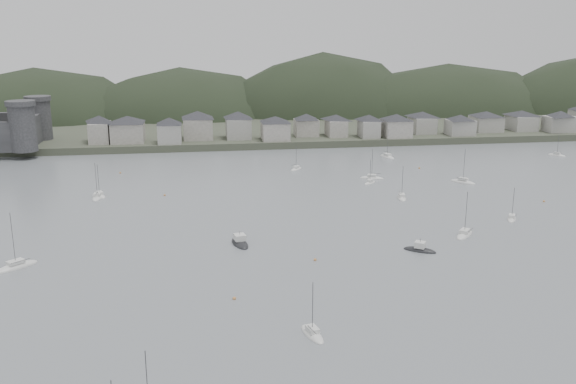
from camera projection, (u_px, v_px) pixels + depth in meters
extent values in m
plane|color=slate|center=(356.00, 341.00, 101.71)|extent=(900.00, 900.00, 0.00)
cube|color=#383D2D|center=(235.00, 111.00, 383.61)|extent=(900.00, 250.00, 3.00)
ellipsoid|color=black|center=(41.00, 140.00, 348.37)|extent=(138.98, 92.48, 81.13)
ellipsoid|color=black|center=(182.00, 136.00, 360.62)|extent=(132.08, 90.41, 79.74)
ellipsoid|color=black|center=(322.00, 137.00, 373.41)|extent=(133.88, 88.37, 101.41)
ellipsoid|color=black|center=(444.00, 132.00, 378.95)|extent=(165.81, 81.78, 82.55)
cylinder|color=#2D2D30|center=(23.00, 129.00, 244.17)|extent=(10.00, 10.00, 18.00)
cylinder|color=#2D2D30|center=(40.00, 120.00, 271.09)|extent=(10.00, 10.00, 17.00)
cube|color=#2D2D30|center=(32.00, 131.00, 258.32)|extent=(3.50, 30.00, 12.00)
cube|color=gray|center=(100.00, 133.00, 264.55)|extent=(8.34, 12.91, 8.59)
pyramid|color=#252529|center=(99.00, 119.00, 263.09)|extent=(15.78, 15.78, 3.01)
cube|color=gray|center=(128.00, 132.00, 265.66)|extent=(13.68, 13.35, 8.36)
pyramid|color=#252529|center=(127.00, 119.00, 264.24)|extent=(20.07, 20.07, 2.93)
cube|color=gray|center=(170.00, 134.00, 263.20)|extent=(9.78, 10.20, 8.08)
pyramid|color=#252529|center=(169.00, 121.00, 261.82)|extent=(14.83, 14.83, 2.83)
cube|color=gray|center=(198.00, 128.00, 274.03)|extent=(12.59, 13.33, 9.09)
pyramid|color=#252529|center=(197.00, 115.00, 272.49)|extent=(19.24, 19.24, 3.18)
cube|color=gray|center=(238.00, 128.00, 275.16)|extent=(10.74, 12.17, 8.87)
pyramid|color=#252529|center=(238.00, 115.00, 273.66)|extent=(17.01, 17.01, 3.10)
cube|color=gray|center=(275.00, 131.00, 271.30)|extent=(11.63, 12.09, 7.69)
pyramid|color=#252529|center=(275.00, 119.00, 269.99)|extent=(17.61, 17.61, 2.69)
cube|color=gray|center=(306.00, 128.00, 281.85)|extent=(10.37, 9.35, 7.44)
pyramid|color=#252529|center=(306.00, 117.00, 280.58)|extent=(14.65, 14.65, 2.60)
cube|color=gray|center=(336.00, 128.00, 281.52)|extent=(8.24, 12.20, 7.22)
pyramid|color=#252529|center=(336.00, 117.00, 280.29)|extent=(15.17, 15.17, 2.53)
cube|color=gray|center=(369.00, 129.00, 278.49)|extent=(8.06, 10.91, 7.46)
pyramid|color=#252529|center=(369.00, 118.00, 277.22)|extent=(14.08, 14.08, 2.61)
cube|color=gray|center=(396.00, 128.00, 278.82)|extent=(11.73, 11.78, 7.66)
pyramid|color=#252529|center=(397.00, 117.00, 277.52)|extent=(17.46, 17.46, 2.68)
cube|color=gray|center=(422.00, 125.00, 290.59)|extent=(10.19, 13.02, 7.33)
pyramid|color=#252529|center=(423.00, 114.00, 289.34)|extent=(17.23, 17.23, 2.57)
cube|color=gray|center=(460.00, 127.00, 284.35)|extent=(11.70, 9.81, 6.88)
pyramid|color=#252529|center=(461.00, 117.00, 283.18)|extent=(15.97, 15.97, 2.41)
cube|color=gray|center=(486.00, 124.00, 295.24)|extent=(12.83, 12.48, 7.00)
pyramid|color=#252529|center=(487.00, 114.00, 294.05)|extent=(18.79, 18.79, 2.45)
cube|color=gray|center=(521.00, 123.00, 298.40)|extent=(11.07, 13.50, 6.97)
pyramid|color=#252529|center=(522.00, 113.00, 297.22)|extent=(18.25, 18.25, 2.44)
cube|color=gray|center=(560.00, 124.00, 293.20)|extent=(13.75, 9.12, 7.34)
pyramid|color=#252529|center=(561.00, 114.00, 291.96)|extent=(16.97, 16.97, 2.57)
ellipsoid|color=silver|center=(464.00, 235.00, 154.22)|extent=(7.91, 8.50, 1.76)
cube|color=silver|center=(465.00, 231.00, 153.92)|extent=(3.49, 3.60, 0.70)
cylinder|color=#3F3F42|center=(466.00, 213.00, 152.79)|extent=(0.12, 0.12, 11.02)
cylinder|color=#3F3F42|center=(471.00, 230.00, 152.79)|extent=(2.68, 3.06, 0.10)
ellipsoid|color=silver|center=(16.00, 267.00, 133.17)|extent=(9.33, 8.78, 1.94)
cube|color=silver|center=(16.00, 262.00, 132.85)|extent=(3.96, 3.86, 0.70)
cylinder|color=#3F3F42|center=(13.00, 240.00, 131.61)|extent=(0.12, 0.12, 12.15)
cylinder|color=#3F3F42|center=(20.00, 261.00, 131.80)|extent=(3.34, 2.98, 0.10)
ellipsoid|color=silver|center=(312.00, 335.00, 103.71)|extent=(4.11, 7.78, 1.48)
cube|color=silver|center=(312.00, 329.00, 103.44)|extent=(2.22, 2.92, 0.70)
cylinder|color=#3F3F42|center=(313.00, 308.00, 102.50)|extent=(0.12, 0.12, 9.28)
cylinder|color=#3F3F42|center=(312.00, 330.00, 102.02)|extent=(0.91, 3.26, 0.10)
ellipsoid|color=silver|center=(463.00, 182.00, 208.02)|extent=(7.87, 8.78, 1.79)
cube|color=silver|center=(463.00, 179.00, 207.72)|extent=(3.51, 3.68, 0.70)
cylinder|color=#3F3F42|center=(464.00, 166.00, 206.58)|extent=(0.12, 0.12, 11.21)
cylinder|color=#3F3F42|center=(462.00, 178.00, 206.24)|extent=(2.61, 3.20, 0.10)
ellipsoid|color=silver|center=(512.00, 219.00, 167.28)|extent=(5.48, 7.07, 1.39)
cube|color=silver|center=(512.00, 216.00, 167.03)|extent=(2.56, 2.86, 0.70)
cylinder|color=#3F3F42|center=(513.00, 203.00, 166.15)|extent=(0.12, 0.12, 8.66)
cylinder|color=#3F3F42|center=(516.00, 215.00, 165.96)|extent=(1.70, 2.72, 0.10)
ellipsoid|color=silver|center=(372.00, 178.00, 213.67)|extent=(8.53, 5.20, 1.63)
cube|color=silver|center=(372.00, 175.00, 213.39)|extent=(3.28, 2.65, 0.70)
cylinder|color=#3F3F42|center=(372.00, 164.00, 212.35)|extent=(0.12, 0.12, 10.16)
cylinder|color=#3F3F42|center=(375.00, 173.00, 213.93)|extent=(3.47, 1.33, 0.10)
ellipsoid|color=silver|center=(402.00, 198.00, 188.30)|extent=(3.96, 8.19, 1.57)
cube|color=silver|center=(402.00, 195.00, 188.02)|extent=(2.22, 3.03, 0.70)
cylinder|color=#3F3F42|center=(402.00, 182.00, 187.02)|extent=(0.12, 0.12, 9.81)
cylinder|color=#3F3F42|center=(400.00, 192.00, 189.17)|extent=(0.77, 3.49, 0.10)
ellipsoid|color=silver|center=(100.00, 196.00, 190.88)|extent=(5.61, 8.13, 1.56)
cube|color=silver|center=(99.00, 193.00, 190.61)|extent=(2.73, 3.21, 0.70)
cylinder|color=#3F3F42|center=(98.00, 180.00, 189.62)|extent=(0.12, 0.12, 9.77)
cylinder|color=#3F3F42|center=(97.00, 192.00, 189.17)|extent=(1.60, 3.22, 0.10)
ellipsoid|color=silver|center=(387.00, 157.00, 249.64)|extent=(5.32, 9.35, 1.78)
cube|color=silver|center=(387.00, 154.00, 249.34)|extent=(2.78, 3.55, 0.70)
cylinder|color=#3F3F42|center=(388.00, 143.00, 248.20)|extent=(0.12, 0.12, 11.14)
cylinder|color=#3F3F42|center=(387.00, 152.00, 250.74)|extent=(1.26, 3.87, 0.10)
ellipsoid|color=silver|center=(97.00, 198.00, 188.86)|extent=(3.06, 8.69, 1.72)
cube|color=silver|center=(97.00, 194.00, 188.56)|extent=(2.00, 3.08, 0.70)
cylinder|color=#3F3F42|center=(96.00, 180.00, 187.47)|extent=(0.12, 0.12, 10.75)
cylinder|color=#3F3F42|center=(97.00, 194.00, 186.95)|extent=(0.24, 3.87, 0.10)
ellipsoid|color=silver|center=(557.00, 156.00, 252.93)|extent=(6.08, 7.18, 1.44)
cube|color=silver|center=(557.00, 153.00, 252.67)|extent=(2.76, 2.97, 0.70)
cylinder|color=#3F3F42|center=(558.00, 144.00, 251.76)|extent=(0.12, 0.12, 8.99)
cylinder|color=#3F3F42|center=(557.00, 152.00, 251.42)|extent=(1.98, 2.68, 0.10)
ellipsoid|color=silver|center=(370.00, 183.00, 207.02)|extent=(5.99, 5.74, 1.26)
cube|color=silver|center=(370.00, 180.00, 206.78)|extent=(2.56, 2.51, 0.70)
cylinder|color=#3F3F42|center=(370.00, 171.00, 205.99)|extent=(0.12, 0.12, 7.86)
cylinder|color=#3F3F42|center=(367.00, 178.00, 207.26)|extent=(2.15, 1.99, 0.10)
ellipsoid|color=silver|center=(296.00, 169.00, 227.61)|extent=(6.06, 6.68, 1.37)
cube|color=silver|center=(296.00, 167.00, 227.36)|extent=(2.69, 2.81, 0.70)
cylinder|color=#3F3F42|center=(296.00, 158.00, 226.49)|extent=(0.12, 0.12, 8.57)
cylinder|color=#3F3F42|center=(294.00, 165.00, 228.02)|extent=(2.04, 2.44, 0.10)
ellipsoid|color=black|center=(420.00, 251.00, 143.32)|extent=(7.89, 6.56, 1.68)
cube|color=silver|center=(420.00, 245.00, 142.94)|extent=(3.10, 3.06, 1.40)
cylinder|color=#3F3F42|center=(420.00, 241.00, 142.72)|extent=(0.10, 0.10, 1.20)
ellipsoid|color=black|center=(240.00, 244.00, 147.99)|extent=(5.04, 9.53, 1.99)
cube|color=silver|center=(240.00, 237.00, 147.58)|extent=(3.04, 3.18, 1.40)
cylinder|color=#3F3F42|center=(240.00, 234.00, 147.35)|extent=(0.10, 0.10, 1.20)
sphere|color=#C98443|center=(419.00, 168.00, 229.23)|extent=(0.70, 0.70, 0.70)
sphere|color=#C98443|center=(120.00, 173.00, 221.52)|extent=(0.70, 0.70, 0.70)
sphere|color=#C98443|center=(315.00, 260.00, 137.37)|extent=(0.70, 0.70, 0.70)
sphere|color=#C98443|center=(544.00, 201.00, 184.55)|extent=(0.70, 0.70, 0.70)
sphere|color=#C98443|center=(234.00, 298.00, 117.50)|extent=(0.70, 0.70, 0.70)
sphere|color=#C98443|center=(165.00, 195.00, 191.42)|extent=(0.70, 0.70, 0.70)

